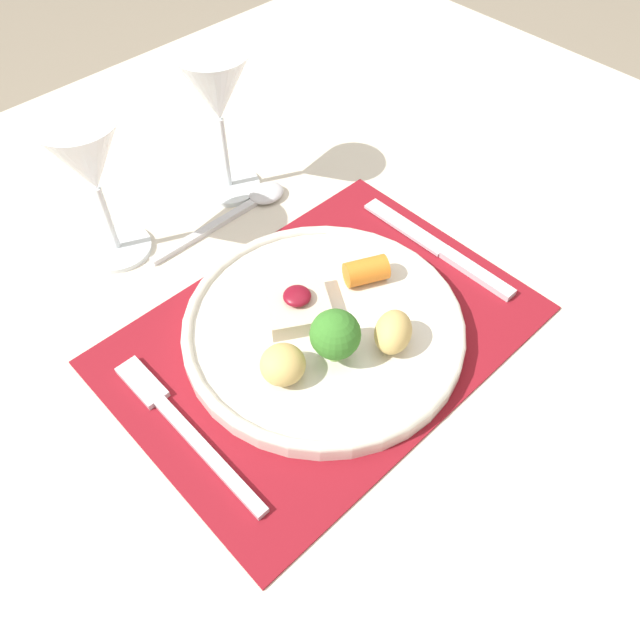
# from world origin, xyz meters

# --- Properties ---
(ground_plane) EXTENTS (8.00, 8.00, 0.00)m
(ground_plane) POSITION_xyz_m (0.00, 0.00, 0.00)
(ground_plane) COLOR gray
(dining_table) EXTENTS (1.42, 1.26, 0.76)m
(dining_table) POSITION_xyz_m (0.00, 0.00, 0.68)
(dining_table) COLOR beige
(dining_table) RESTS_ON ground_plane
(placemat) EXTENTS (0.43, 0.30, 0.00)m
(placemat) POSITION_xyz_m (0.00, 0.00, 0.76)
(placemat) COLOR maroon
(placemat) RESTS_ON dining_table
(dinner_plate) EXTENTS (0.29, 0.29, 0.08)m
(dinner_plate) POSITION_xyz_m (-0.00, 0.00, 0.78)
(dinner_plate) COLOR silver
(dinner_plate) RESTS_ON placemat
(fork) EXTENTS (0.02, 0.22, 0.01)m
(fork) POSITION_xyz_m (-0.17, 0.02, 0.77)
(fork) COLOR silver
(fork) RESTS_ON placemat
(knife) EXTENTS (0.02, 0.22, 0.01)m
(knife) POSITION_xyz_m (0.18, -0.01, 0.77)
(knife) COLOR silver
(knife) RESTS_ON placemat
(spoon) EXTENTS (0.20, 0.04, 0.01)m
(spoon) POSITION_xyz_m (0.07, 0.21, 0.77)
(spoon) COLOR silver
(spoon) RESTS_ON dining_table
(wine_glass_near) EXTENTS (0.09, 0.09, 0.18)m
(wine_glass_near) POSITION_xyz_m (0.08, 0.26, 0.89)
(wine_glass_near) COLOR white
(wine_glass_near) RESTS_ON dining_table
(wine_glass_far) EXTENTS (0.09, 0.09, 0.17)m
(wine_glass_far) POSITION_xyz_m (-0.09, 0.26, 0.89)
(wine_glass_far) COLOR white
(wine_glass_far) RESTS_ON dining_table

